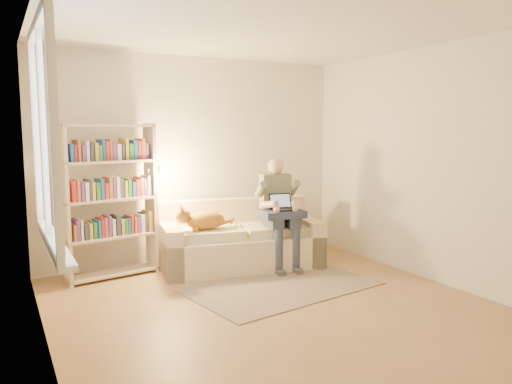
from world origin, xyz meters
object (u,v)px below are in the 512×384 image
sofa (240,243)px  bookshelf (110,193)px  person (279,206)px  laptop (278,206)px  cat (204,220)px

sofa → bookshelf: (-1.49, 0.27, 0.67)m
sofa → bookshelf: 1.66m
person → laptop: person is taller
person → bookshelf: bookshelf is taller
sofa → cat: 0.59m
sofa → person: 0.66m
cat → bookshelf: bookshelf is taller
laptop → bookshelf: bookshelf is taller
person → laptop: bearing=-113.2°
person → cat: person is taller
person → cat: bearing=178.5°
person → sofa: bearing=161.8°
cat → laptop: bearing=-8.6°
cat → person: bearing=-1.5°
cat → sofa: bearing=14.7°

